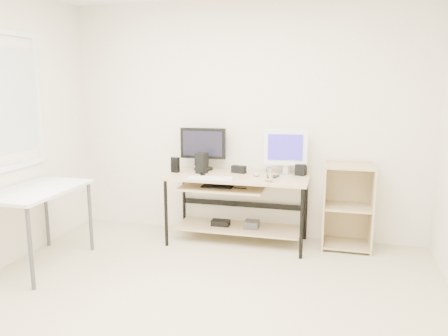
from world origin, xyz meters
name	(u,v)px	position (x,y,z in m)	size (l,w,h in m)	color
room	(168,141)	(-0.14, 0.04, 1.32)	(4.01, 4.01, 2.62)	beige
desk	(235,194)	(-0.03, 1.66, 0.54)	(1.50, 0.65, 0.75)	tan
side_table	(37,197)	(-1.68, 0.60, 0.67)	(0.60, 1.00, 0.75)	white
shelf_unit	(348,206)	(1.15, 1.82, 0.45)	(0.50, 0.40, 0.90)	tan
black_monitor	(203,146)	(-0.44, 1.87, 1.02)	(0.52, 0.21, 0.47)	black
white_imac	(286,148)	(0.48, 1.83, 1.03)	(0.46, 0.15, 0.49)	silver
keyboard	(210,178)	(-0.23, 1.42, 0.76)	(0.46, 0.13, 0.02)	white
mouse	(256,174)	(0.20, 1.67, 0.77)	(0.06, 0.10, 0.04)	#AFAFB4
center_speaker	(239,169)	(-0.02, 1.78, 0.79)	(0.16, 0.07, 0.08)	black
speaker_left	(202,163)	(-0.40, 1.66, 0.87)	(0.14, 0.14, 0.23)	black
speaker_right	(301,170)	(0.65, 1.83, 0.81)	(0.10, 0.10, 0.12)	black
audio_controller	(175,165)	(-0.70, 1.64, 0.84)	(0.09, 0.05, 0.17)	black
volume_puck	(203,174)	(-0.36, 1.58, 0.76)	(0.06, 0.06, 0.02)	black
smartphone	(274,177)	(0.39, 1.66, 0.75)	(0.07, 0.12, 0.01)	black
coaster	(269,181)	(0.37, 1.43, 0.75)	(0.09, 0.09, 0.01)	#AF7E4F
drinking_glass	(269,174)	(0.37, 1.43, 0.82)	(0.07, 0.07, 0.14)	white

